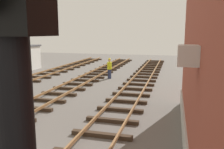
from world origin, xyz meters
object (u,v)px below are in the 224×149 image
control_hut (21,58)px  track_worker_foreground (109,68)px  utility_pole_far (23,32)px  parked_car_black (0,60)px

control_hut → track_worker_foreground: control_hut is taller
control_hut → track_worker_foreground: bearing=-12.2°
control_hut → utility_pole_far: 3.20m
parked_car_black → track_worker_foreground: bearing=-14.3°
utility_pole_far → track_worker_foreground: 12.46m
parked_car_black → utility_pole_far: (3.39, 0.01, 3.30)m
control_hut → utility_pole_far: utility_pole_far is taller
control_hut → track_worker_foreground: (10.89, -2.35, -0.46)m
control_hut → parked_car_black: size_ratio=0.90×
parked_car_black → utility_pole_far: utility_pole_far is taller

